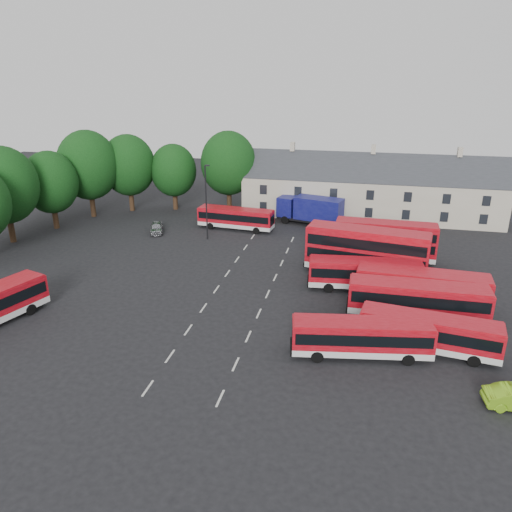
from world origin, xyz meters
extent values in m
plane|color=black|center=(0.00, 0.00, 0.00)|extent=(140.00, 140.00, 0.00)
cube|color=beige|center=(0.00, -14.00, 0.01)|extent=(0.15, 1.80, 0.01)
cube|color=beige|center=(0.00, -10.00, 0.01)|extent=(0.15, 1.80, 0.01)
cube|color=beige|center=(0.00, -6.00, 0.01)|extent=(0.15, 1.80, 0.01)
cube|color=beige|center=(0.00, -2.00, 0.01)|extent=(0.15, 1.80, 0.01)
cube|color=beige|center=(0.00, 2.00, 0.01)|extent=(0.15, 1.80, 0.01)
cube|color=beige|center=(0.00, 6.00, 0.01)|extent=(0.15, 1.80, 0.01)
cube|color=beige|center=(0.00, 10.00, 0.01)|extent=(0.15, 1.80, 0.01)
cube|color=beige|center=(0.00, 14.00, 0.01)|extent=(0.15, 1.80, 0.01)
cube|color=beige|center=(0.00, 18.00, 0.01)|extent=(0.15, 1.80, 0.01)
cube|color=beige|center=(5.00, -14.00, 0.01)|extent=(0.15, 1.80, 0.01)
cube|color=beige|center=(5.00, -10.00, 0.01)|extent=(0.15, 1.80, 0.01)
cube|color=beige|center=(5.00, -6.00, 0.01)|extent=(0.15, 1.80, 0.01)
cube|color=beige|center=(5.00, -2.00, 0.01)|extent=(0.15, 1.80, 0.01)
cube|color=beige|center=(5.00, 2.00, 0.01)|extent=(0.15, 1.80, 0.01)
cube|color=beige|center=(5.00, 6.00, 0.01)|extent=(0.15, 1.80, 0.01)
cube|color=beige|center=(5.00, 10.00, 0.01)|extent=(0.15, 1.80, 0.01)
cube|color=beige|center=(5.00, 14.00, 0.01)|extent=(0.15, 1.80, 0.01)
cube|color=beige|center=(5.00, 18.00, 0.01)|extent=(0.15, 1.80, 0.01)
cylinder|color=black|center=(-28.00, 10.00, 2.10)|extent=(0.70, 0.70, 4.20)
ellipsoid|color=#0E3410|center=(-28.00, 10.00, 6.97)|extent=(7.92, 7.92, 9.11)
cylinder|color=black|center=(-26.00, 16.00, 1.84)|extent=(0.70, 0.70, 3.67)
ellipsoid|color=#0E3410|center=(-26.00, 16.00, 6.10)|extent=(6.93, 6.93, 7.97)
cylinder|color=black|center=(-24.00, 22.00, 2.19)|extent=(0.70, 0.70, 4.38)
ellipsoid|color=#0E3410|center=(-24.00, 22.00, 7.26)|extent=(8.25, 8.25, 9.49)
cylinder|color=black|center=(-20.00, 26.00, 2.01)|extent=(0.70, 0.70, 4.02)
ellipsoid|color=#0E3410|center=(-20.00, 26.00, 6.68)|extent=(7.59, 7.59, 8.73)
cylinder|color=black|center=(-14.00, 28.00, 1.75)|extent=(0.70, 0.70, 3.50)
ellipsoid|color=#0E3410|center=(-14.00, 28.00, 5.81)|extent=(6.60, 6.60, 7.59)
cylinder|color=black|center=(-6.00, 29.00, 2.10)|extent=(0.70, 0.70, 4.20)
ellipsoid|color=#0E3410|center=(-6.00, 29.00, 6.97)|extent=(7.92, 7.92, 9.11)
cube|color=beige|center=(14.00, 30.00, 2.75)|extent=(35.00, 7.00, 5.50)
cube|color=#2D3035|center=(14.00, 30.00, 5.50)|extent=(35.70, 7.13, 7.13)
cube|color=beige|center=(3.00, 30.00, 9.46)|extent=(0.60, 0.90, 1.20)
cube|color=beige|center=(14.00, 30.00, 9.46)|extent=(0.60, 0.90, 1.20)
cube|color=beige|center=(25.00, 30.00, 9.46)|extent=(0.60, 0.90, 1.20)
cube|color=silver|center=(13.70, -6.97, 0.71)|extent=(10.31, 3.82, 0.50)
cube|color=#A90A16|center=(13.70, -6.97, 1.85)|extent=(10.31, 3.82, 1.79)
cube|color=black|center=(13.70, -6.97, 1.90)|extent=(9.92, 3.81, 0.87)
cube|color=#A90A16|center=(13.70, -6.97, 2.79)|extent=(10.10, 3.70, 0.11)
cylinder|color=black|center=(10.67, -8.49, 0.46)|extent=(0.94, 0.39, 0.92)
cylinder|color=black|center=(16.72, -5.45, 0.46)|extent=(0.94, 0.39, 0.92)
cube|color=silver|center=(18.57, -5.17, 0.71)|extent=(10.27, 3.73, 0.50)
cube|color=#A90A16|center=(18.57, -5.17, 1.85)|extent=(10.27, 3.73, 1.78)
cube|color=black|center=(18.57, -5.17, 1.89)|extent=(9.88, 3.73, 0.87)
cube|color=#A90A16|center=(18.57, -5.17, 2.78)|extent=(10.06, 3.61, 0.11)
cylinder|color=black|center=(15.24, -5.72, 0.46)|extent=(0.94, 0.39, 0.91)
cylinder|color=black|center=(21.90, -4.62, 0.46)|extent=(0.94, 0.39, 0.91)
cube|color=silver|center=(18.14, -0.07, 0.80)|extent=(11.33, 2.59, 0.57)
cube|color=#A90A16|center=(18.14, -0.07, 2.08)|extent=(11.33, 2.59, 2.01)
cube|color=black|center=(18.14, -0.07, 2.14)|extent=(10.88, 2.65, 0.98)
cube|color=#A90A16|center=(18.14, -0.07, 3.14)|extent=(11.10, 2.48, 0.12)
cylinder|color=black|center=(14.52, -1.23, 0.51)|extent=(1.03, 0.29, 1.03)
cylinder|color=black|center=(21.77, 1.09, 0.51)|extent=(1.03, 0.29, 1.03)
cube|color=silver|center=(18.71, 2.69, 0.80)|extent=(11.44, 3.27, 0.57)
cube|color=#A90A16|center=(18.71, 2.69, 2.08)|extent=(11.44, 3.27, 2.00)
cube|color=black|center=(18.71, 2.69, 2.13)|extent=(11.00, 3.30, 0.98)
cube|color=#A90A16|center=(18.71, 2.69, 3.13)|extent=(11.21, 3.15, 0.12)
cylinder|color=black|center=(15.02, 1.76, 0.51)|extent=(1.04, 0.35, 1.03)
cylinder|color=black|center=(22.39, 3.63, 0.51)|extent=(1.04, 0.35, 1.03)
cube|color=silver|center=(13.77, 4.98, 0.74)|extent=(10.70, 3.41, 0.53)
cube|color=#A90A16|center=(13.77, 4.98, 1.94)|extent=(10.70, 3.41, 1.86)
cube|color=black|center=(13.77, 4.98, 1.98)|extent=(10.28, 3.43, 0.91)
cube|color=#A90A16|center=(13.77, 4.98, 2.91)|extent=(10.48, 3.30, 0.11)
cylinder|color=black|center=(10.53, 3.58, 0.48)|extent=(0.98, 0.36, 0.96)
cylinder|color=black|center=(17.01, 6.39, 0.48)|extent=(0.98, 0.36, 0.96)
cube|color=silver|center=(13.82, 8.54, 0.85)|extent=(12.30, 4.61, 0.60)
cube|color=#A90A16|center=(13.82, 8.54, 2.98)|extent=(12.30, 4.61, 3.66)
cube|color=black|center=(13.82, 8.54, 2.27)|extent=(11.83, 4.60, 1.04)
cube|color=#A90A16|center=(13.82, 8.54, 4.86)|extent=(12.04, 4.46, 0.13)
cylinder|color=black|center=(9.83, 7.94, 0.55)|extent=(1.13, 0.48, 1.09)
cylinder|color=black|center=(17.81, 9.15, 0.55)|extent=(1.13, 0.48, 1.09)
cube|color=black|center=(13.82, 8.54, 3.69)|extent=(11.83, 4.60, 1.04)
cube|color=silver|center=(15.75, 13.20, 0.75)|extent=(10.75, 2.84, 0.53)
cube|color=#A90A16|center=(15.75, 13.20, 2.64)|extent=(10.75, 2.84, 3.25)
cube|color=black|center=(15.75, 13.20, 2.01)|extent=(10.33, 2.88, 0.92)
cube|color=#A90A16|center=(15.75, 13.20, 4.31)|extent=(10.53, 2.73, 0.12)
cylinder|color=black|center=(12.30, 12.24, 0.48)|extent=(0.98, 0.31, 0.97)
cylinder|color=black|center=(19.21, 14.16, 0.48)|extent=(0.98, 0.31, 0.97)
cube|color=black|center=(15.75, 13.20, 3.27)|extent=(10.33, 2.88, 0.92)
cylinder|color=black|center=(-16.21, -5.69, 0.50)|extent=(0.57, 1.03, 0.99)
cube|color=silver|center=(-2.82, 20.48, 0.69)|extent=(10.03, 3.21, 0.49)
cube|color=#A90A16|center=(-2.82, 20.48, 1.82)|extent=(10.03, 3.21, 1.75)
cube|color=black|center=(-2.82, 20.48, 1.86)|extent=(9.65, 3.22, 0.85)
cube|color=#A90A16|center=(-2.82, 20.48, 2.73)|extent=(9.83, 3.10, 0.11)
cylinder|color=black|center=(-6.06, 19.78, 0.45)|extent=(0.92, 0.34, 0.90)
cylinder|color=black|center=(0.42, 21.17, 0.45)|extent=(0.92, 0.34, 0.90)
cube|color=black|center=(6.30, 24.63, 0.70)|extent=(8.95, 4.42, 0.32)
cube|color=#10125D|center=(3.17, 25.46, 2.16)|extent=(2.78, 3.16, 2.59)
cube|color=black|center=(2.17, 25.72, 2.55)|extent=(0.69, 2.25, 1.30)
cube|color=#10125D|center=(7.51, 24.32, 2.32)|extent=(6.65, 4.18, 2.92)
cylinder|color=black|center=(3.07, 24.22, 0.54)|extent=(1.12, 0.57, 1.08)
cylinder|color=black|center=(9.79, 24.98, 0.54)|extent=(1.12, 0.57, 1.08)
imported|color=#989A9F|center=(-12.38, 16.99, 0.66)|extent=(2.86, 4.19, 1.32)
cylinder|color=black|center=(-5.26, 15.93, 4.54)|extent=(0.16, 0.16, 9.09)
cube|color=black|center=(-5.00, 16.02, 9.09)|extent=(0.59, 0.40, 0.16)
camera|label=1|loc=(12.93, -39.57, 20.07)|focal=35.00mm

